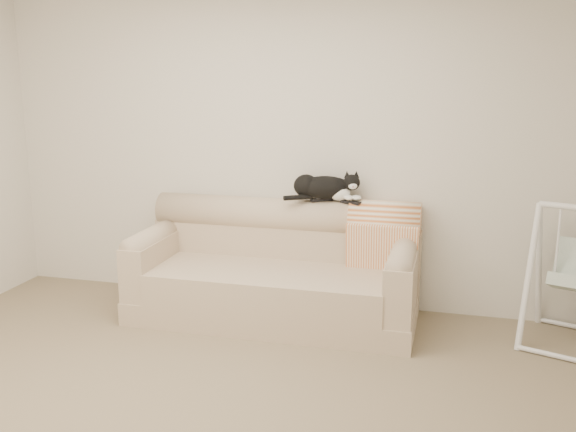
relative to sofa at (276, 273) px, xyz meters
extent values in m
plane|color=#746751|center=(0.03, -1.62, -0.35)|extent=(5.00, 5.00, 0.00)
cube|color=beige|center=(0.03, 0.38, 0.95)|extent=(5.00, 0.04, 2.60)
cube|color=tan|center=(0.00, -0.09, -0.26)|extent=(2.20, 0.90, 0.18)
cube|color=tan|center=(0.00, -0.20, -0.05)|extent=(1.80, 0.68, 0.24)
cube|color=tan|center=(0.00, 0.25, 0.08)|extent=(2.20, 0.22, 0.50)
cylinder|color=tan|center=(0.00, 0.25, 0.41)|extent=(2.16, 0.28, 0.28)
cube|color=tan|center=(-0.99, -0.09, 0.04)|extent=(0.20, 0.88, 0.42)
cylinder|color=tan|center=(-0.99, -0.09, 0.25)|extent=(0.18, 0.84, 0.18)
cube|color=tan|center=(0.99, -0.09, 0.04)|extent=(0.20, 0.88, 0.42)
cylinder|color=tan|center=(0.99, -0.09, 0.25)|extent=(0.18, 0.84, 0.18)
cube|color=black|center=(0.31, 0.25, 0.56)|extent=(0.18, 0.13, 0.02)
cube|color=gray|center=(0.31, 0.25, 0.57)|extent=(0.11, 0.08, 0.01)
cube|color=black|center=(0.55, 0.21, 0.56)|extent=(0.17, 0.12, 0.02)
ellipsoid|color=black|center=(0.33, 0.25, 0.66)|extent=(0.46, 0.29, 0.18)
ellipsoid|color=black|center=(0.19, 0.22, 0.67)|extent=(0.24, 0.22, 0.18)
ellipsoid|color=white|center=(0.45, 0.24, 0.62)|extent=(0.19, 0.15, 0.13)
ellipsoid|color=black|center=(0.54, 0.25, 0.71)|extent=(0.16, 0.16, 0.13)
ellipsoid|color=white|center=(0.56, 0.20, 0.69)|extent=(0.08, 0.07, 0.05)
sphere|color=#BF7272|center=(0.57, 0.18, 0.69)|extent=(0.01, 0.01, 0.01)
cone|color=black|center=(0.51, 0.26, 0.77)|extent=(0.07, 0.08, 0.06)
cone|color=black|center=(0.58, 0.27, 0.77)|extent=(0.05, 0.06, 0.06)
sphere|color=#A7822E|center=(0.53, 0.20, 0.71)|extent=(0.02, 0.02, 0.02)
sphere|color=#A7822E|center=(0.58, 0.21, 0.71)|extent=(0.02, 0.02, 0.02)
ellipsoid|color=white|center=(0.53, 0.22, 0.59)|extent=(0.10, 0.11, 0.04)
ellipsoid|color=white|center=(0.59, 0.23, 0.59)|extent=(0.10, 0.11, 0.04)
cylinder|color=black|center=(0.14, 0.13, 0.59)|extent=(0.22, 0.16, 0.04)
cylinder|color=orange|center=(0.81, 0.25, 0.41)|extent=(0.55, 0.33, 0.33)
cube|color=orange|center=(0.81, 0.08, 0.21)|extent=(0.55, 0.09, 0.42)
cylinder|color=white|center=(1.86, -0.07, 0.15)|extent=(0.16, 0.35, 1.01)
cylinder|color=white|center=(1.96, 0.22, 0.15)|extent=(0.16, 0.35, 1.01)
cylinder|color=white|center=(2.08, -0.31, -0.33)|extent=(0.55, 0.22, 0.04)
cube|color=white|center=(2.17, -0.05, 0.11)|extent=(0.41, 0.39, 0.19)
cylinder|color=white|center=(2.05, 0.03, 0.40)|extent=(0.02, 0.02, 0.47)
camera|label=1|loc=(1.32, -4.65, 1.55)|focal=40.00mm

